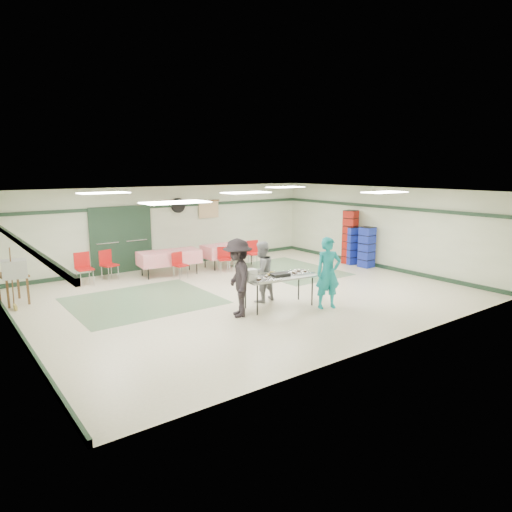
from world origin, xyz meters
TOP-DOWN VIEW (x-y plane):
  - floor at (0.00, 0.00)m, footprint 11.00×11.00m
  - ceiling at (0.00, 0.00)m, footprint 11.00×11.00m
  - wall_back at (0.00, 4.50)m, footprint 11.00×0.00m
  - wall_front at (0.00, -4.50)m, footprint 11.00×0.00m
  - wall_left at (-5.50, 0.00)m, footprint 0.00×9.00m
  - wall_right at (5.50, 0.00)m, footprint 0.00×9.00m
  - trim_back at (0.00, 4.47)m, footprint 11.00×0.06m
  - baseboard_back at (0.00, 4.47)m, footprint 11.00×0.06m
  - trim_left at (-5.47, 0.00)m, footprint 0.06×9.00m
  - baseboard_left at (-5.47, 0.00)m, footprint 0.06×9.00m
  - trim_right at (5.47, 0.00)m, footprint 0.06×9.00m
  - baseboard_right at (5.47, 0.00)m, footprint 0.06×9.00m
  - green_patch_a at (-2.50, 1.00)m, footprint 3.50×3.00m
  - green_patch_b at (2.80, 1.50)m, footprint 2.50×3.50m
  - double_door_left at (-2.20, 4.44)m, footprint 0.90×0.06m
  - double_door_right at (-1.25, 4.44)m, footprint 0.90×0.06m
  - door_frame at (-1.73, 4.42)m, footprint 2.00×0.03m
  - wall_fan at (0.30, 4.44)m, footprint 0.50×0.10m
  - scroll_banner at (1.50, 4.44)m, footprint 0.80×0.02m
  - serving_table at (-0.06, -1.44)m, footprint 1.85×0.93m
  - sheet_tray_right at (0.55, -1.48)m, footprint 0.64×0.52m
  - sheet_tray_mid at (-0.20, -1.28)m, footprint 0.66×0.53m
  - sheet_tray_left at (-0.59, -1.56)m, footprint 0.66×0.53m
  - baking_pan at (-0.06, -1.46)m, footprint 0.48×0.34m
  - foam_box_stack at (-0.85, -1.38)m, footprint 0.26×0.24m
  - volunteer_teal at (0.84, -2.17)m, footprint 0.73×0.60m
  - volunteer_grey at (-0.12, -0.81)m, footprint 0.81×0.66m
  - volunteer_dark at (-1.24, -1.42)m, footprint 1.08×1.31m
  - dining_table_a at (1.52, 3.21)m, footprint 1.82×0.84m
  - dining_table_b at (-0.68, 3.21)m, footprint 1.96×1.02m
  - chair_a at (1.37, 2.64)m, footprint 0.38×0.38m
  - chair_b at (0.95, 2.63)m, footprint 0.47×0.47m
  - chair_c at (2.17, 2.65)m, footprint 0.47×0.47m
  - chair_d at (-0.65, 2.64)m, footprint 0.43×0.43m
  - chair_loose_a at (-2.46, 3.69)m, footprint 0.52×0.52m
  - chair_loose_b at (-3.22, 3.50)m, footprint 0.45×0.45m
  - crate_stack_blue_a at (5.15, 0.95)m, footprint 0.48×0.48m
  - crate_stack_red at (5.15, 1.04)m, footprint 0.50×0.50m
  - crate_stack_blue_b at (5.15, 0.28)m, footprint 0.43×0.43m
  - printer_table at (-5.15, 2.71)m, footprint 0.68×0.94m
  - office_printer at (-5.15, 2.23)m, footprint 0.58×0.52m
  - broom at (-5.23, 2.14)m, footprint 0.04×0.24m

SIDE VIEW (x-z plane):
  - floor at x=0.00m, z-range 0.00..0.00m
  - green_patch_a at x=-2.50m, z-range 0.00..0.01m
  - green_patch_b at x=2.80m, z-range 0.00..0.01m
  - baseboard_back at x=0.00m, z-range 0.00..0.12m
  - baseboard_left at x=-5.47m, z-range 0.00..0.12m
  - baseboard_right at x=5.47m, z-range 0.00..0.12m
  - chair_b at x=0.95m, z-range 0.09..0.88m
  - chair_d at x=-0.65m, z-range 0.09..0.89m
  - chair_a at x=1.37m, z-range 0.09..0.89m
  - chair_c at x=2.17m, z-range 0.10..0.99m
  - chair_loose_a at x=-2.46m, z-range 0.10..1.00m
  - dining_table_a at x=1.52m, z-range 0.19..0.95m
  - dining_table_b at x=-0.68m, z-range 0.19..0.95m
  - chair_loose_b at x=-3.22m, z-range 0.11..1.05m
  - printer_table at x=-5.15m, z-range 0.27..1.01m
  - crate_stack_blue_a at x=5.15m, z-range 0.00..1.31m
  - crate_stack_blue_b at x=5.15m, z-range 0.00..1.37m
  - serving_table at x=-0.06m, z-range 0.33..1.09m
  - volunteer_grey at x=-0.12m, z-range 0.00..1.52m
  - broom at x=-5.23m, z-range 0.03..1.51m
  - sheet_tray_right at x=0.55m, z-range 0.76..0.78m
  - sheet_tray_mid at x=-0.20m, z-range 0.76..0.78m
  - sheet_tray_left at x=-0.59m, z-range 0.76..0.78m
  - baking_pan at x=-0.06m, z-range 0.76..0.84m
  - volunteer_teal at x=0.84m, z-range 0.00..1.71m
  - volunteer_dark at x=-1.24m, z-range 0.00..1.77m
  - foam_box_stack at x=-0.85m, z-range 0.76..1.03m
  - crate_stack_red at x=5.15m, z-range 0.00..1.87m
  - office_printer at x=-5.15m, z-range 0.75..1.17m
  - double_door_left at x=-2.20m, z-range 0.00..2.10m
  - double_door_right at x=-1.25m, z-range 0.00..2.10m
  - door_frame at x=-1.73m, z-range -0.02..2.12m
  - wall_back at x=0.00m, z-range -4.15..6.85m
  - wall_front at x=0.00m, z-range -4.15..6.85m
  - wall_left at x=-5.50m, z-range -3.15..5.85m
  - wall_right at x=5.50m, z-range -3.15..5.85m
  - scroll_banner at x=1.50m, z-range 1.55..2.15m
  - trim_back at x=0.00m, z-range 2.00..2.10m
  - trim_left at x=-5.47m, z-range 2.00..2.10m
  - trim_right at x=5.47m, z-range 2.00..2.10m
  - wall_fan at x=0.30m, z-range 1.80..2.30m
  - ceiling at x=0.00m, z-range 2.70..2.70m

